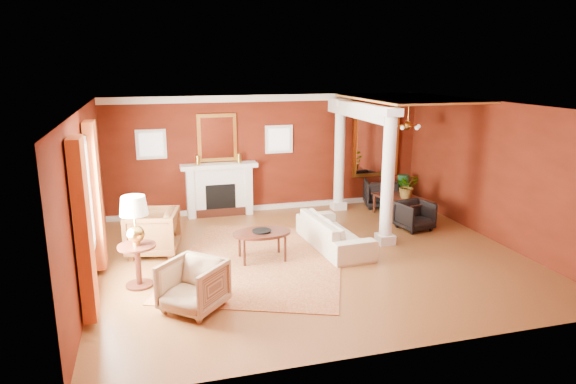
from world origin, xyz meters
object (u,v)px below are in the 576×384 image
object	(u,v)px
armchair_stripe	(193,283)
side_table	(135,226)
armchair_leopard	(152,230)
sofa	(334,227)
dining_table	(403,202)
coffee_table	(262,234)

from	to	relation	value
armchair_stripe	side_table	distance (m)	1.51
armchair_stripe	armchair_leopard	bearing A→B (deg)	143.85
sofa	armchair_stripe	size ratio (longest dim) A/B	2.55
armchair_leopard	armchair_stripe	size ratio (longest dim) A/B	1.15
armchair_leopard	side_table	size ratio (longest dim) A/B	0.62
armchair_stripe	sofa	bearing A→B (deg)	75.69
side_table	dining_table	bearing A→B (deg)	21.03
dining_table	armchair_stripe	bearing A→B (deg)	110.68
dining_table	armchair_leopard	bearing A→B (deg)	86.13
armchair_leopard	side_table	distance (m)	1.62
armchair_leopard	armchair_stripe	bearing A→B (deg)	23.61
sofa	dining_table	distance (m)	2.76
armchair_leopard	coffee_table	distance (m)	2.18
sofa	coffee_table	xyz separation A→B (m)	(-1.56, -0.29, 0.09)
armchair_leopard	coffee_table	xyz separation A→B (m)	(1.99, -0.89, 0.02)
sofa	coffee_table	bearing A→B (deg)	96.83
armchair_stripe	dining_table	bearing A→B (deg)	75.13
side_table	coffee_table	bearing A→B (deg)	14.99
sofa	side_table	size ratio (longest dim) A/B	1.39
coffee_table	side_table	bearing A→B (deg)	-165.01
sofa	side_table	world-z (taller)	side_table
coffee_table	side_table	distance (m)	2.40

